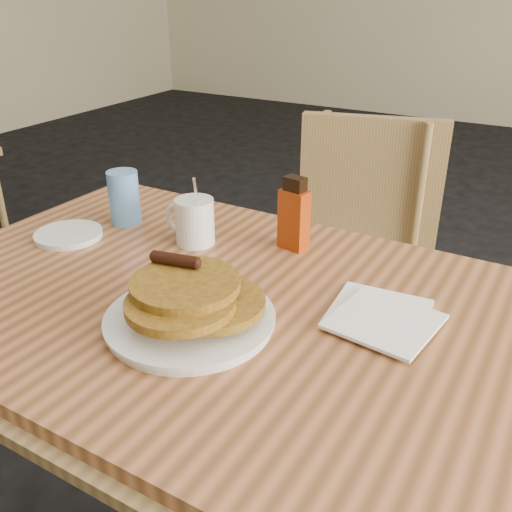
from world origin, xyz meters
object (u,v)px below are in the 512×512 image
Objects in this scene: coffee_mug at (194,220)px; syrup_bottle at (294,216)px; chair_main_far at (354,249)px; main_table at (214,315)px; pancake_plate at (190,309)px; blue_tumbler at (124,197)px.

syrup_bottle is at bearing 35.37° from coffee_mug.
chair_main_far is 5.99× the size of syrup_bottle.
main_table is at bearing -104.33° from chair_main_far.
chair_main_far is 3.32× the size of pancake_plate.
blue_tumbler is at bearing -170.97° from coffee_mug.
coffee_mug is 1.26× the size of blue_tumbler.
pancake_plate is at bearing -81.76° from syrup_bottle.
main_table is 7.89× the size of coffee_mug.
chair_main_far reaches higher than coffee_mug.
blue_tumbler is (-0.35, -0.55, 0.27)m from chair_main_far.
pancake_plate is at bearing -77.11° from main_table.
coffee_mug is (-0.15, -0.56, 0.26)m from chair_main_far.
blue_tumbler is (-0.20, 0.01, 0.01)m from coffee_mug.
syrup_bottle is 1.26× the size of blue_tumbler.
chair_main_far reaches higher than blue_tumbler.
coffee_mug reaches higher than blue_tumbler.
coffee_mug is (-0.18, 0.26, 0.02)m from pancake_plate.
main_table is 1.31× the size of chair_main_far.
chair_main_far is 0.56m from syrup_bottle.
pancake_plate is 1.81× the size of syrup_bottle.
syrup_bottle reaches higher than blue_tumbler.
coffee_mug is 0.20m from blue_tumbler.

